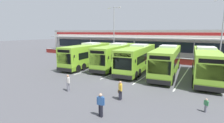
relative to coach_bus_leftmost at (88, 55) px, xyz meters
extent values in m
plane|color=#4C4C51|center=(8.46, -5.43, -1.79)|extent=(200.00, 200.00, 0.00)
cube|color=beige|center=(8.46, 21.57, 0.96)|extent=(70.00, 10.00, 5.50)
cube|color=#19232D|center=(8.46, 16.55, 0.51)|extent=(66.00, 0.08, 2.20)
cube|color=maroon|center=(8.46, 16.54, 3.36)|extent=(68.00, 0.08, 0.60)
cube|color=beige|center=(8.46, 15.07, 2.41)|extent=(67.00, 3.00, 0.24)
cube|color=gray|center=(8.46, 21.57, 3.96)|extent=(70.00, 10.00, 0.50)
cylinder|color=#999999|center=(-22.54, 13.87, 0.31)|extent=(0.20, 0.20, 4.20)
cylinder|color=#999999|center=(-10.14, 13.87, 0.31)|extent=(0.20, 0.20, 4.20)
cylinder|color=#999999|center=(2.26, 13.87, 0.31)|extent=(0.20, 0.20, 4.20)
cylinder|color=#999999|center=(14.66, 13.87, 0.31)|extent=(0.20, 0.20, 4.20)
cube|color=maroon|center=(8.46, 9.07, -1.29)|extent=(60.00, 0.36, 1.00)
cube|color=#B2B2B2|center=(8.46, 9.07, -0.74)|extent=(60.00, 0.40, 0.10)
cube|color=#8CC633|center=(0.00, -0.04, 0.12)|extent=(3.68, 12.19, 3.19)
cube|color=olive|center=(0.00, -0.04, -1.19)|extent=(3.70, 12.21, 0.56)
cube|color=black|center=(-0.03, 0.36, 0.36)|extent=(3.48, 9.80, 0.96)
cube|color=black|center=(0.57, -5.96, 0.26)|extent=(2.31, 0.32, 1.40)
cube|color=black|center=(0.57, -5.97, 1.26)|extent=(2.05, 0.27, 0.40)
cube|color=silver|center=(-0.09, 0.96, 1.85)|extent=(2.31, 2.98, 0.28)
cube|color=black|center=(0.58, -6.07, -1.24)|extent=(2.45, 0.39, 0.44)
cube|color=black|center=(1.99, -5.47, 0.61)|extent=(0.09, 0.13, 0.36)
cube|color=black|center=(-0.91, -5.75, 0.61)|extent=(0.09, 0.13, 0.36)
cylinder|color=black|center=(0.76, 4.65, -1.27)|extent=(0.42, 1.07, 1.04)
cylinder|color=black|center=(-1.62, 4.43, -1.27)|extent=(0.42, 1.07, 1.04)
cylinder|color=black|center=(1.50, -3.11, -1.27)|extent=(0.42, 1.07, 1.04)
cylinder|color=black|center=(-0.88, -3.34, -1.27)|extent=(0.42, 1.07, 1.04)
cylinder|color=black|center=(1.63, -4.50, -1.27)|extent=(0.42, 1.07, 1.04)
cylinder|color=black|center=(-0.75, -4.73, -1.27)|extent=(0.42, 1.07, 1.04)
cube|color=#8CC633|center=(4.51, 1.30, 0.12)|extent=(3.68, 12.19, 3.19)
cube|color=olive|center=(4.51, 1.30, -1.19)|extent=(3.70, 12.21, 0.56)
cube|color=black|center=(4.47, 1.70, 0.36)|extent=(3.48, 9.80, 0.96)
cube|color=black|center=(5.08, -4.62, 0.26)|extent=(2.31, 0.32, 1.40)
cube|color=black|center=(5.08, -4.63, 1.26)|extent=(2.05, 0.27, 0.40)
cube|color=silver|center=(4.41, 2.30, 1.85)|extent=(2.31, 2.98, 0.28)
cube|color=black|center=(5.09, -4.73, -1.24)|extent=(2.45, 0.39, 0.44)
cube|color=black|center=(6.49, -4.13, 0.61)|extent=(0.09, 0.13, 0.36)
cube|color=black|center=(3.59, -4.41, 0.61)|extent=(0.09, 0.13, 0.36)
cylinder|color=black|center=(5.26, 6.00, -1.27)|extent=(0.42, 1.07, 1.04)
cylinder|color=black|center=(2.88, 5.77, -1.27)|extent=(0.42, 1.07, 1.04)
cylinder|color=black|center=(6.00, -1.77, -1.27)|extent=(0.42, 1.07, 1.04)
cylinder|color=black|center=(3.62, -1.99, -1.27)|extent=(0.42, 1.07, 1.04)
cylinder|color=black|center=(6.14, -3.16, -1.27)|extent=(0.42, 1.07, 1.04)
cylinder|color=black|center=(3.76, -3.39, -1.27)|extent=(0.42, 1.07, 1.04)
cube|color=#8CC633|center=(8.43, 0.60, 0.12)|extent=(3.68, 12.19, 3.19)
cube|color=olive|center=(8.43, 0.60, -1.19)|extent=(3.70, 12.21, 0.56)
cube|color=black|center=(8.39, 1.00, 0.36)|extent=(3.48, 9.80, 0.96)
cube|color=black|center=(8.99, -5.32, 0.26)|extent=(2.31, 0.32, 1.40)
cube|color=black|center=(8.99, -5.33, 1.26)|extent=(2.05, 0.27, 0.40)
cube|color=silver|center=(8.33, 1.60, 1.85)|extent=(2.31, 2.98, 0.28)
cube|color=black|center=(9.00, -5.43, -1.24)|extent=(2.45, 0.39, 0.44)
cube|color=black|center=(10.41, -4.84, 0.61)|extent=(0.09, 0.13, 0.36)
cube|color=black|center=(7.51, -5.11, 0.61)|extent=(0.09, 0.13, 0.36)
cylinder|color=black|center=(9.18, 5.29, -1.27)|extent=(0.42, 1.07, 1.04)
cylinder|color=black|center=(6.80, 5.07, -1.27)|extent=(0.42, 1.07, 1.04)
cylinder|color=black|center=(9.92, -2.47, -1.27)|extent=(0.42, 1.07, 1.04)
cylinder|color=black|center=(7.54, -2.70, -1.27)|extent=(0.42, 1.07, 1.04)
cylinder|color=black|center=(10.05, -3.86, -1.27)|extent=(0.42, 1.07, 1.04)
cylinder|color=black|center=(7.67, -4.09, -1.27)|extent=(0.42, 1.07, 1.04)
cube|color=#8CC633|center=(12.59, 0.66, 0.12)|extent=(3.68, 12.19, 3.19)
cube|color=olive|center=(12.59, 0.66, -1.19)|extent=(3.70, 12.21, 0.56)
cube|color=black|center=(12.55, 1.06, 0.36)|extent=(3.48, 9.80, 0.96)
cube|color=black|center=(13.15, -5.26, 0.26)|extent=(2.31, 0.32, 1.40)
cube|color=black|center=(13.16, -5.27, 1.26)|extent=(2.05, 0.27, 0.40)
cube|color=silver|center=(12.49, 1.65, 1.85)|extent=(2.31, 2.98, 0.28)
cube|color=black|center=(13.16, -5.37, -1.24)|extent=(2.45, 0.39, 0.44)
cube|color=black|center=(14.57, -4.78, 0.61)|extent=(0.09, 0.13, 0.36)
cube|color=black|center=(11.67, -5.05, 0.61)|extent=(0.09, 0.13, 0.36)
cylinder|color=black|center=(13.34, 5.35, -1.27)|extent=(0.42, 1.07, 1.04)
cylinder|color=black|center=(10.96, 5.12, -1.27)|extent=(0.42, 1.07, 1.04)
cylinder|color=black|center=(14.08, -2.41, -1.27)|extent=(0.42, 1.07, 1.04)
cylinder|color=black|center=(11.70, -2.64, -1.27)|extent=(0.42, 1.07, 1.04)
cylinder|color=black|center=(14.22, -3.81, -1.27)|extent=(0.42, 1.07, 1.04)
cylinder|color=black|center=(11.84, -4.03, -1.27)|extent=(0.42, 1.07, 1.04)
cube|color=#8CC633|center=(17.09, 0.88, 0.12)|extent=(3.68, 12.19, 3.19)
cube|color=olive|center=(17.09, 0.88, -1.19)|extent=(3.70, 12.21, 0.56)
cube|color=black|center=(17.05, 1.27, 0.36)|extent=(3.48, 9.80, 0.96)
cube|color=black|center=(17.66, -5.05, 0.26)|extent=(2.31, 0.32, 1.40)
cube|color=black|center=(17.66, -5.06, 1.26)|extent=(2.05, 0.27, 0.40)
cube|color=silver|center=(16.99, 1.87, 1.85)|extent=(2.31, 2.98, 0.28)
cube|color=black|center=(17.67, -5.16, -1.24)|extent=(2.45, 0.39, 0.44)
cube|color=black|center=(16.17, -4.84, 0.61)|extent=(0.09, 0.13, 0.36)
cylinder|color=black|center=(17.84, 5.57, -1.27)|extent=(0.42, 1.07, 1.04)
cylinder|color=black|center=(15.46, 5.34, -1.27)|extent=(0.42, 1.07, 1.04)
cylinder|color=black|center=(18.58, -2.20, -1.27)|extent=(0.42, 1.07, 1.04)
cylinder|color=black|center=(16.20, -2.42, -1.27)|extent=(0.42, 1.07, 1.04)
cylinder|color=black|center=(18.72, -3.59, -1.27)|extent=(0.42, 1.07, 1.04)
cylinder|color=black|center=(16.34, -3.82, -1.27)|extent=(0.42, 1.07, 1.04)
cube|color=silver|center=(-2.04, 0.57, -1.78)|extent=(0.14, 13.00, 0.01)
cube|color=silver|center=(2.16, 0.57, -1.78)|extent=(0.14, 13.00, 0.01)
cube|color=silver|center=(6.36, 0.57, -1.78)|extent=(0.14, 13.00, 0.01)
cube|color=silver|center=(10.56, 0.57, -1.78)|extent=(0.14, 13.00, 0.01)
cube|color=silver|center=(14.76, 0.57, -1.78)|extent=(0.14, 13.00, 0.01)
cube|color=silver|center=(18.96, 0.57, -1.78)|extent=(0.14, 13.00, 0.01)
cube|color=black|center=(11.31, -10.10, -1.37)|extent=(0.23, 0.23, 0.84)
cube|color=black|center=(11.35, -10.30, -1.37)|extent=(0.23, 0.23, 0.84)
cube|color=gold|center=(11.33, -10.20, -0.67)|extent=(0.40, 0.39, 0.56)
cube|color=gold|center=(11.17, -10.05, -0.69)|extent=(0.13, 0.13, 0.54)
cube|color=gold|center=(11.49, -10.36, -0.69)|extent=(0.13, 0.13, 0.54)
sphere|color=tan|center=(11.33, -10.20, -0.28)|extent=(0.22, 0.22, 0.22)
cube|color=olive|center=(11.14, -9.99, -1.16)|extent=(0.28, 0.28, 0.22)
cylinder|color=olive|center=(11.14, -9.99, -0.98)|extent=(0.02, 0.02, 0.16)
cube|color=black|center=(11.44, -13.35, -1.37)|extent=(0.17, 0.20, 0.84)
cube|color=black|center=(11.62, -13.44, -1.37)|extent=(0.17, 0.20, 0.84)
cube|color=#2D5693|center=(11.53, -13.40, -0.67)|extent=(0.37, 0.27, 0.56)
cube|color=#2D5693|center=(11.31, -13.43, -0.69)|extent=(0.11, 0.11, 0.54)
cube|color=#2D5693|center=(11.75, -13.36, -0.69)|extent=(0.11, 0.11, 0.54)
sphere|color=tan|center=(11.53, -13.40, -0.28)|extent=(0.22, 0.22, 0.22)
cube|color=slate|center=(17.56, -9.08, -1.53)|extent=(0.13, 0.14, 0.52)
cube|color=slate|center=(17.60, -9.19, -1.53)|extent=(0.13, 0.14, 0.52)
cube|color=#387F4C|center=(17.58, -9.14, -1.09)|extent=(0.25, 0.23, 0.35)
cube|color=#387F4C|center=(17.47, -9.06, -1.11)|extent=(0.08, 0.08, 0.33)
cube|color=#387F4C|center=(17.69, -9.21, -1.11)|extent=(0.08, 0.08, 0.33)
sphere|color=tan|center=(17.58, -9.14, -0.85)|extent=(0.14, 0.14, 0.14)
cube|color=slate|center=(6.01, -10.76, -1.37)|extent=(0.20, 0.22, 0.84)
cube|color=slate|center=(6.11, -10.93, -1.37)|extent=(0.20, 0.22, 0.84)
cube|color=silver|center=(6.06, -10.84, -0.67)|extent=(0.40, 0.34, 0.56)
cube|color=silver|center=(5.86, -10.76, -0.69)|extent=(0.12, 0.13, 0.54)
cube|color=silver|center=(6.26, -10.93, -0.69)|extent=(0.12, 0.13, 0.54)
sphere|color=tan|center=(6.06, -10.84, -0.28)|extent=(0.22, 0.22, 0.22)
cylinder|color=#9E9EA3|center=(-1.69, 11.54, 3.71)|extent=(0.20, 0.20, 11.00)
cylinder|color=#9E9EA3|center=(-1.69, 11.54, 9.06)|extent=(2.80, 0.10, 0.10)
cube|color=silver|center=(-3.09, 11.54, 8.96)|extent=(0.44, 0.28, 0.20)
cube|color=silver|center=(-0.29, 11.54, 8.96)|extent=(0.44, 0.28, 0.20)
cylinder|color=#9E9EA3|center=(18.86, 11.58, 3.71)|extent=(0.20, 0.20, 11.00)
cube|color=silver|center=(17.46, 11.58, 8.96)|extent=(0.44, 0.28, 0.20)
camera|label=1|loc=(17.56, -22.23, 3.83)|focal=27.37mm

